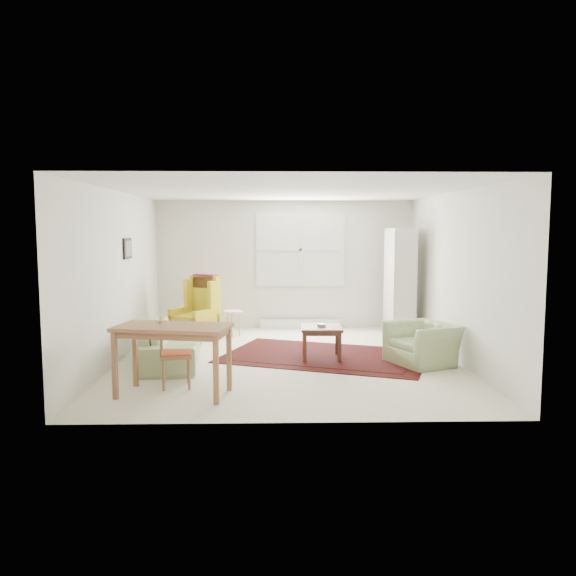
{
  "coord_description": "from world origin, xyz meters",
  "views": [
    {
      "loc": [
        -0.2,
        -8.24,
        1.95
      ],
      "look_at": [
        0.0,
        0.3,
        1.05
      ],
      "focal_mm": 35.0,
      "sensor_mm": 36.0,
      "label": 1
    }
  ],
  "objects_px": {
    "armchair": "(423,340)",
    "wingback_chair": "(194,307)",
    "desk_chair": "(176,353)",
    "desk": "(173,360)",
    "stool": "(233,323)",
    "cabinet": "(400,282)",
    "sofa": "(172,335)",
    "coffee_table": "(321,342)"
  },
  "relations": [
    {
      "from": "cabinet",
      "to": "desk_chair",
      "type": "bearing_deg",
      "value": -138.78
    },
    {
      "from": "coffee_table",
      "to": "stool",
      "type": "height_order",
      "value": "coffee_table"
    },
    {
      "from": "sofa",
      "to": "cabinet",
      "type": "height_order",
      "value": "cabinet"
    },
    {
      "from": "stool",
      "to": "cabinet",
      "type": "relative_size",
      "value": 0.24
    },
    {
      "from": "armchair",
      "to": "coffee_table",
      "type": "relative_size",
      "value": 1.51
    },
    {
      "from": "sofa",
      "to": "armchair",
      "type": "xyz_separation_m",
      "value": [
        3.65,
        -0.22,
        -0.04
      ]
    },
    {
      "from": "cabinet",
      "to": "armchair",
      "type": "bearing_deg",
      "value": -96.69
    },
    {
      "from": "wingback_chair",
      "to": "sofa",
      "type": "bearing_deg",
      "value": -57.41
    },
    {
      "from": "desk_chair",
      "to": "coffee_table",
      "type": "bearing_deg",
      "value": -63.04
    },
    {
      "from": "armchair",
      "to": "stool",
      "type": "height_order",
      "value": "armchair"
    },
    {
      "from": "armchair",
      "to": "coffee_table",
      "type": "height_order",
      "value": "armchair"
    },
    {
      "from": "wingback_chair",
      "to": "stool",
      "type": "bearing_deg",
      "value": 59.29
    },
    {
      "from": "coffee_table",
      "to": "stool",
      "type": "xyz_separation_m",
      "value": [
        -1.46,
        1.85,
        -0.01
      ]
    },
    {
      "from": "stool",
      "to": "desk",
      "type": "relative_size",
      "value": 0.36
    },
    {
      "from": "wingback_chair",
      "to": "armchair",
      "type": "bearing_deg",
      "value": 7.22
    },
    {
      "from": "desk",
      "to": "desk_chair",
      "type": "xyz_separation_m",
      "value": [
        -0.03,
        0.33,
        0.02
      ]
    },
    {
      "from": "wingback_chair",
      "to": "coffee_table",
      "type": "xyz_separation_m",
      "value": [
        2.13,
        -1.56,
        -0.32
      ]
    },
    {
      "from": "sofa",
      "to": "coffee_table",
      "type": "bearing_deg",
      "value": -91.37
    },
    {
      "from": "armchair",
      "to": "stool",
      "type": "xyz_separation_m",
      "value": [
        -2.9,
        2.21,
        -0.12
      ]
    },
    {
      "from": "stool",
      "to": "desk",
      "type": "distance_m",
      "value": 3.69
    },
    {
      "from": "stool",
      "to": "desk_chair",
      "type": "xyz_separation_m",
      "value": [
        -0.46,
        -3.33,
        0.19
      ]
    },
    {
      "from": "desk",
      "to": "desk_chair",
      "type": "relative_size",
      "value": 1.52
    },
    {
      "from": "sofa",
      "to": "desk_chair",
      "type": "height_order",
      "value": "desk_chair"
    },
    {
      "from": "sofa",
      "to": "wingback_chair",
      "type": "relative_size",
      "value": 1.74
    },
    {
      "from": "cabinet",
      "to": "desk_chair",
      "type": "distance_m",
      "value": 4.91
    },
    {
      "from": "cabinet",
      "to": "sofa",
      "type": "bearing_deg",
      "value": -154.38
    },
    {
      "from": "desk_chair",
      "to": "wingback_chair",
      "type": "bearing_deg",
      "value": -6.64
    },
    {
      "from": "desk",
      "to": "desk_chair",
      "type": "bearing_deg",
      "value": 95.35
    },
    {
      "from": "cabinet",
      "to": "desk",
      "type": "distance_m",
      "value": 5.12
    },
    {
      "from": "armchair",
      "to": "cabinet",
      "type": "distance_m",
      "value": 2.34
    },
    {
      "from": "desk_chair",
      "to": "stool",
      "type": "bearing_deg",
      "value": -18.39
    },
    {
      "from": "stool",
      "to": "cabinet",
      "type": "bearing_deg",
      "value": 0.76
    },
    {
      "from": "armchair",
      "to": "desk",
      "type": "relative_size",
      "value": 0.7
    },
    {
      "from": "desk",
      "to": "desk_chair",
      "type": "height_order",
      "value": "desk_chair"
    },
    {
      "from": "coffee_table",
      "to": "desk",
      "type": "bearing_deg",
      "value": -136.34
    },
    {
      "from": "armchair",
      "to": "wingback_chair",
      "type": "xyz_separation_m",
      "value": [
        -3.56,
        1.92,
        0.21
      ]
    },
    {
      "from": "coffee_table",
      "to": "armchair",
      "type": "bearing_deg",
      "value": -13.96
    },
    {
      "from": "desk_chair",
      "to": "desk",
      "type": "bearing_deg",
      "value": 174.87
    },
    {
      "from": "wingback_chair",
      "to": "desk_chair",
      "type": "bearing_deg",
      "value": -50.64
    },
    {
      "from": "coffee_table",
      "to": "cabinet",
      "type": "height_order",
      "value": "cabinet"
    },
    {
      "from": "desk",
      "to": "desk_chair",
      "type": "distance_m",
      "value": 0.34
    },
    {
      "from": "coffee_table",
      "to": "desk",
      "type": "distance_m",
      "value": 2.62
    }
  ]
}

